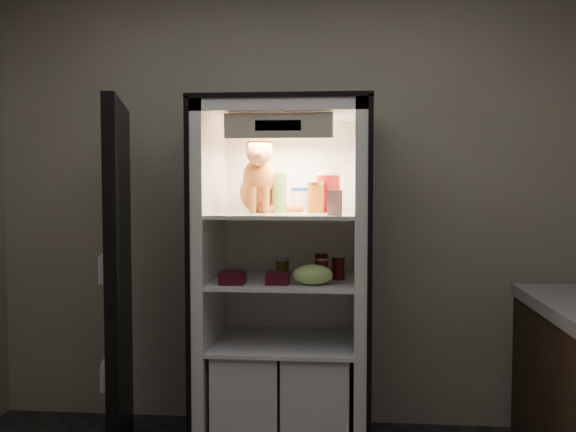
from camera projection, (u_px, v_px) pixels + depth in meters
The scene contains 16 objects.
room_shell at pixel (244, 130), 2.03m from camera, with size 3.60×3.60×3.60m.
refrigerator at pixel (285, 304), 3.45m from camera, with size 0.90×0.72×1.88m.
fridge_door at pixel (119, 287), 3.27m from camera, with size 0.28×0.86×1.85m.
tabby_cat at pixel (259, 183), 3.42m from camera, with size 0.36×0.41×0.42m.
parmesan_shaker at pixel (279, 193), 3.39m from camera, with size 0.08×0.08×0.21m.
mayo_tub at pixel (300, 199), 3.51m from camera, with size 0.09×0.09×0.13m.
salsa_jar at pixel (316, 197), 3.35m from camera, with size 0.09×0.09×0.16m.
pepper_jar at pixel (328, 192), 3.42m from camera, with size 0.13×0.13×0.21m.
cream_carton at pixel (335, 202), 3.13m from camera, with size 0.07×0.07×0.12m, color white.
soda_can_a at pixel (321, 264), 3.50m from camera, with size 0.07×0.07×0.13m.
soda_can_b at pixel (338, 268), 3.36m from camera, with size 0.07×0.07×0.12m.
soda_can_c at pixel (322, 271), 3.27m from camera, with size 0.06×0.06×0.12m.
condiment_jar at pixel (283, 268), 3.46m from camera, with size 0.07×0.07×0.10m.
grape_bag at pixel (313, 275), 3.19m from camera, with size 0.20×0.15×0.10m, color #8EC25A.
berry_box_left at pixel (233, 278), 3.21m from camera, with size 0.12×0.12×0.06m, color #460B14.
berry_box_right at pixel (278, 278), 3.21m from camera, with size 0.11×0.11×0.06m, color #460B14.
Camera 1 is at (0.32, -2.02, 1.46)m, focal length 40.00 mm.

